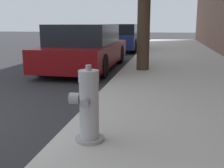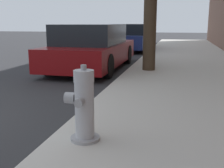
% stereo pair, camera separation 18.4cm
% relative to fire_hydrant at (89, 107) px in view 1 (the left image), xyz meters
% --- Properties ---
extents(sidewalk_slab, '(3.43, 40.00, 0.11)m').
position_rel_fire_hydrant_xyz_m(sidewalk_slab, '(1.30, 0.08, -0.44)').
color(sidewalk_slab, beige).
rests_on(sidewalk_slab, ground_plane).
extents(fire_hydrant, '(0.38, 0.39, 0.84)m').
position_rel_fire_hydrant_xyz_m(fire_hydrant, '(0.00, 0.00, 0.00)').
color(fire_hydrant, '#97979C').
rests_on(fire_hydrant, sidewalk_slab).
extents(parked_car_near, '(1.84, 4.50, 1.34)m').
position_rel_fire_hydrant_xyz_m(parked_car_near, '(-1.60, 5.42, 0.15)').
color(parked_car_near, maroon).
rests_on(parked_car_near, ground_plane).
extents(parked_car_mid, '(1.81, 3.89, 1.33)m').
position_rel_fire_hydrant_xyz_m(parked_car_mid, '(-1.47, 11.41, 0.15)').
color(parked_car_mid, navy).
rests_on(parked_car_mid, ground_plane).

